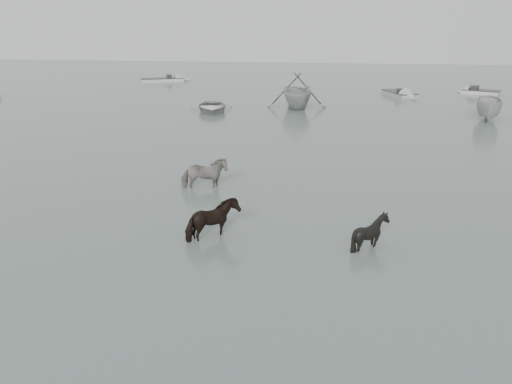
{
  "coord_description": "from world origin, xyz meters",
  "views": [
    {
      "loc": [
        1.42,
        -14.73,
        6.15
      ],
      "look_at": [
        -0.87,
        0.28,
        1.0
      ],
      "focal_mm": 35.0,
      "sensor_mm": 36.0,
      "label": 1
    }
  ],
  "objects_px": {
    "pony_pinto": "(204,169)",
    "pony_black": "(371,227)",
    "rowboat_lead": "(212,105)",
    "pony_dark": "(214,217)"
  },
  "relations": [
    {
      "from": "pony_pinto",
      "to": "pony_black",
      "type": "xyz_separation_m",
      "value": [
        6.07,
        -4.58,
        -0.15
      ]
    },
    {
      "from": "pony_pinto",
      "to": "pony_black",
      "type": "bearing_deg",
      "value": -141.57
    },
    {
      "from": "pony_pinto",
      "to": "rowboat_lead",
      "type": "height_order",
      "value": "pony_pinto"
    },
    {
      "from": "pony_pinto",
      "to": "pony_dark",
      "type": "distance_m",
      "value": 4.89
    },
    {
      "from": "pony_dark",
      "to": "pony_black",
      "type": "xyz_separation_m",
      "value": [
        4.59,
        0.08,
        -0.08
      ]
    },
    {
      "from": "pony_dark",
      "to": "pony_black",
      "type": "distance_m",
      "value": 4.59
    },
    {
      "from": "pony_pinto",
      "to": "pony_black",
      "type": "relative_size",
      "value": 1.46
    },
    {
      "from": "pony_pinto",
      "to": "pony_black",
      "type": "distance_m",
      "value": 7.6
    },
    {
      "from": "pony_black",
      "to": "rowboat_lead",
      "type": "xyz_separation_m",
      "value": [
        -9.99,
        22.17,
        -0.17
      ]
    },
    {
      "from": "pony_dark",
      "to": "rowboat_lead",
      "type": "relative_size",
      "value": 0.32
    }
  ]
}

